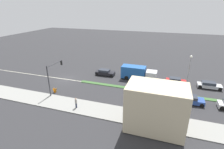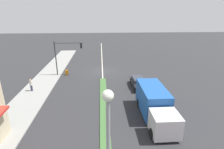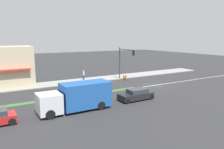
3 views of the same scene
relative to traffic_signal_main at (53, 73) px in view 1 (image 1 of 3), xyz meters
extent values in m
plane|color=#2B2B2D|center=(-6.12, 16.19, -3.90)|extent=(160.00, 160.00, 0.00)
cube|color=gray|center=(2.88, 16.69, -3.84)|extent=(4.00, 73.00, 0.12)
cube|color=#3D6633|center=(-6.12, 25.19, -3.85)|extent=(0.90, 46.00, 0.10)
cube|color=beige|center=(-6.12, -1.81, -3.90)|extent=(0.16, 60.00, 0.01)
cube|color=#C6B793|center=(4.45, 18.27, -0.76)|extent=(4.51, 7.31, 6.04)
cube|color=red|center=(1.85, 18.27, -0.98)|extent=(0.70, 5.85, 0.20)
cylinder|color=#333338|center=(1.43, 0.01, -0.98)|extent=(0.18, 0.18, 5.60)
cylinder|color=#333338|center=(-0.82, 0.01, 1.52)|extent=(4.50, 0.12, 0.12)
cube|color=black|center=(-2.77, 0.01, 1.07)|extent=(0.28, 0.24, 0.84)
sphere|color=red|center=(-2.77, -0.12, 1.34)|extent=(0.18, 0.18, 0.18)
sphere|color=gold|center=(-2.77, -0.12, 1.07)|extent=(0.18, 0.18, 0.18)
sphere|color=green|center=(-2.77, -0.12, 0.80)|extent=(0.18, 0.18, 0.18)
cylinder|color=gray|center=(-6.12, 22.58, -0.30)|extent=(0.16, 0.16, 7.00)
sphere|color=silver|center=(-6.12, 22.58, 3.35)|extent=(0.44, 0.44, 0.44)
cylinder|color=#282D42|center=(3.41, 6.24, -3.38)|extent=(0.26, 0.26, 0.80)
cylinder|color=#B7B2A8|center=(3.41, 6.24, -2.65)|extent=(0.34, 0.34, 0.66)
sphere|color=tan|center=(3.41, 6.24, -2.21)|extent=(0.22, 0.22, 0.22)
cube|color=orange|center=(-0.08, -0.30, -3.47)|extent=(0.45, 0.21, 0.84)
cube|color=orange|center=(-0.08, 0.02, -3.47)|extent=(0.45, 0.21, 0.84)
cube|color=silver|center=(-11.12, 16.09, -2.68)|extent=(2.28, 2.20, 1.90)
cube|color=#1E519E|center=(-11.12, 12.24, -2.33)|extent=(2.40, 5.10, 2.60)
cylinder|color=black|center=(-12.20, 16.29, -3.45)|extent=(0.28, 0.90, 0.90)
cylinder|color=black|center=(-10.04, 16.29, -3.45)|extent=(0.28, 0.90, 0.90)
cylinder|color=black|center=(-12.20, 10.99, -3.45)|extent=(0.28, 0.90, 0.90)
cylinder|color=black|center=(-10.04, 10.99, -3.45)|extent=(0.28, 0.90, 0.90)
cube|color=#284793|center=(-3.92, 23.32, -3.37)|extent=(1.86, 4.14, 0.69)
cube|color=#2D333D|center=(-3.92, 23.12, -2.79)|extent=(1.58, 2.28, 0.47)
cylinder|color=black|center=(-4.76, 24.97, -3.57)|extent=(0.22, 0.66, 0.66)
cylinder|color=black|center=(-3.09, 24.97, -3.57)|extent=(0.22, 0.66, 0.66)
cylinder|color=black|center=(-4.76, 21.68, -3.57)|extent=(0.22, 0.66, 0.66)
cylinder|color=black|center=(-3.09, 21.68, -3.57)|extent=(0.22, 0.66, 0.66)
cylinder|color=black|center=(-4.73, 27.77, -3.54)|extent=(0.22, 0.72, 0.72)
cylinder|color=black|center=(-3.12, 27.77, -3.54)|extent=(0.22, 0.72, 0.72)
cube|color=black|center=(-11.12, 5.67, -3.38)|extent=(1.79, 4.32, 0.69)
cube|color=#2D333D|center=(-11.12, 5.45, -2.80)|extent=(1.52, 2.38, 0.49)
cylinder|color=black|center=(-11.92, 7.42, -3.59)|extent=(0.22, 0.63, 0.63)
cylinder|color=black|center=(-10.33, 7.42, -3.59)|extent=(0.22, 0.63, 0.63)
cylinder|color=black|center=(-11.92, 3.92, -3.59)|extent=(0.22, 0.63, 0.63)
cylinder|color=black|center=(-10.33, 3.92, -3.59)|extent=(0.22, 0.63, 0.63)
cube|color=#B7BABF|center=(-11.12, 27.27, -3.42)|extent=(1.74, 4.34, 0.58)
cube|color=#2D333D|center=(-11.12, 27.05, -2.87)|extent=(1.48, 2.39, 0.52)
cylinder|color=black|center=(-11.90, 28.99, -3.55)|extent=(0.22, 0.70, 0.70)
cylinder|color=black|center=(-10.35, 28.99, -3.55)|extent=(0.22, 0.70, 0.70)
cylinder|color=black|center=(-11.90, 25.55, -3.55)|extent=(0.22, 0.70, 0.70)
cylinder|color=black|center=(-10.35, 25.55, -3.55)|extent=(0.22, 0.70, 0.70)
cube|color=#AD1E1E|center=(-11.12, 21.09, -3.38)|extent=(1.77, 3.97, 0.67)
cube|color=#2D333D|center=(-11.12, 20.89, -2.82)|extent=(1.51, 2.19, 0.46)
cylinder|color=black|center=(-11.91, 22.65, -3.57)|extent=(0.22, 0.65, 0.65)
cylinder|color=black|center=(-10.34, 22.65, -3.57)|extent=(0.22, 0.65, 0.65)
cylinder|color=black|center=(-11.91, 19.52, -3.57)|extent=(0.22, 0.65, 0.65)
cylinder|color=black|center=(-10.34, 19.52, -3.57)|extent=(0.22, 0.65, 0.65)
camera|label=1|loc=(23.98, 18.98, 11.15)|focal=28.00mm
camera|label=2|loc=(-5.91, 28.14, 6.14)|focal=28.00mm
camera|label=3|loc=(-31.69, 21.16, 3.63)|focal=35.00mm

